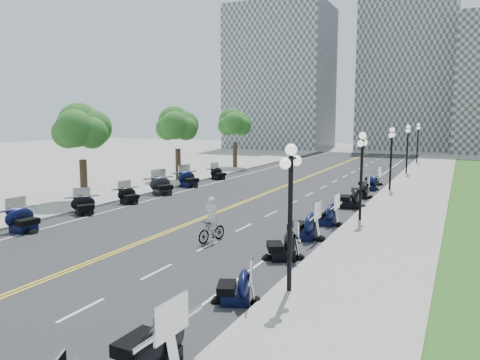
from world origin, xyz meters
The scene contains 52 objects.
ground centered at (0.00, 0.00, 0.00)m, with size 160.00×160.00×0.00m, color gray.
road centered at (0.00, 10.00, 0.00)m, with size 16.00×90.00×0.01m, color #333335.
centerline_yellow_a centered at (-0.12, 10.00, 0.01)m, with size 0.12×90.00×0.00m, color yellow.
centerline_yellow_b centered at (0.12, 10.00, 0.01)m, with size 0.12×90.00×0.00m, color yellow.
edge_line_north centered at (6.40, 10.00, 0.01)m, with size 0.12×90.00×0.00m, color white.
edge_line_south centered at (-6.40, 10.00, 0.01)m, with size 0.12×90.00×0.00m, color white.
lane_dash_3 centered at (3.20, -12.00, 0.01)m, with size 0.12×2.00×0.00m, color white.
lane_dash_4 centered at (3.20, -8.00, 0.01)m, with size 0.12×2.00×0.00m, color white.
lane_dash_5 centered at (3.20, -4.00, 0.01)m, with size 0.12×2.00×0.00m, color white.
lane_dash_6 centered at (3.20, 0.00, 0.01)m, with size 0.12×2.00×0.00m, color white.
lane_dash_7 centered at (3.20, 4.00, 0.01)m, with size 0.12×2.00×0.00m, color white.
lane_dash_8 centered at (3.20, 8.00, 0.01)m, with size 0.12×2.00×0.00m, color white.
lane_dash_9 centered at (3.20, 12.00, 0.01)m, with size 0.12×2.00×0.00m, color white.
lane_dash_10 centered at (3.20, 16.00, 0.01)m, with size 0.12×2.00×0.00m, color white.
lane_dash_11 centered at (3.20, 20.00, 0.01)m, with size 0.12×2.00×0.00m, color white.
lane_dash_12 centered at (3.20, 24.00, 0.01)m, with size 0.12×2.00×0.00m, color white.
lane_dash_13 centered at (3.20, 28.00, 0.01)m, with size 0.12×2.00×0.00m, color white.
lane_dash_14 centered at (3.20, 32.00, 0.01)m, with size 0.12×2.00×0.00m, color white.
lane_dash_15 centered at (3.20, 36.00, 0.01)m, with size 0.12×2.00×0.00m, color white.
lane_dash_16 centered at (3.20, 40.00, 0.01)m, with size 0.12×2.00×0.00m, color white.
lane_dash_17 centered at (3.20, 44.00, 0.01)m, with size 0.12×2.00×0.00m, color white.
lane_dash_18 centered at (3.20, 48.00, 0.01)m, with size 0.12×2.00×0.00m, color white.
lane_dash_19 centered at (3.20, 52.00, 0.01)m, with size 0.12×2.00×0.00m, color white.
sidewalk_north centered at (10.50, 10.00, 0.07)m, with size 5.00×90.00×0.15m, color #9E9991.
sidewalk_south centered at (-10.50, 10.00, 0.07)m, with size 5.00×90.00×0.15m, color #9E9991.
distant_block_a centered at (-18.00, 62.00, 13.00)m, with size 18.00×14.00×26.00m, color gray.
distant_block_b centered at (4.00, 68.00, 15.00)m, with size 16.00×12.00×30.00m, color gray.
street_lamp_1 centered at (8.60, -8.00, 2.60)m, with size 0.50×1.20×4.90m, color black, non-canonical shape.
street_lamp_2 centered at (8.60, 4.00, 2.60)m, with size 0.50×1.20×4.90m, color black, non-canonical shape.
street_lamp_3 centered at (8.60, 16.00, 2.60)m, with size 0.50×1.20×4.90m, color black, non-canonical shape.
street_lamp_4 centered at (8.60, 28.00, 2.60)m, with size 0.50×1.20×4.90m, color black, non-canonical shape.
street_lamp_5 centered at (8.60, 40.00, 2.60)m, with size 0.50×1.20×4.90m, color black, non-canonical shape.
tree_2 centered at (-10.00, 2.00, 4.75)m, with size 4.80×4.80×9.20m, color #235619, non-canonical shape.
tree_3 centered at (-10.00, 14.00, 4.75)m, with size 4.80×4.80×9.20m, color #235619, non-canonical shape.
tree_4 centered at (-10.00, 26.00, 4.75)m, with size 4.80×4.80×9.20m, color #235619, non-canonical shape.
motorcycle_n_2 centered at (7.27, -13.98, 0.78)m, with size 2.22×2.22×1.55m, color black, non-canonical shape.
motorcycle_n_3 centered at (7.27, -9.42, 0.63)m, with size 1.80×1.80×1.26m, color black, non-canonical shape.
motorcycle_n_4 centered at (7.04, -4.43, 0.69)m, with size 1.98×1.98×1.38m, color black, non-canonical shape.
motorcycle_n_5 centered at (6.86, -0.85, 0.78)m, with size 2.22×2.22×1.56m, color black, non-canonical shape.
motorcycle_n_6 centered at (7.03, 2.55, 0.70)m, with size 2.01×2.01×1.41m, color black, non-canonical shape.
motorcycle_n_7 centered at (7.18, 7.98, 0.78)m, with size 2.23×2.23×1.56m, color black, non-canonical shape.
motorcycle_n_8 centered at (7.06, 12.03, 0.68)m, with size 1.95×1.95×1.37m, color black, non-canonical shape.
motorcycle_n_9 centered at (6.92, 15.88, 0.67)m, with size 1.92×1.92×1.34m, color black, non-canonical shape.
motorcycle_n_10 centered at (6.72, 19.34, 0.64)m, with size 1.84×1.84×1.29m, color black, non-canonical shape.
motorcycle_s_4 centered at (-6.75, -5.77, 0.72)m, with size 2.06×2.06×1.44m, color black, non-canonical shape.
motorcycle_s_5 centered at (-7.07, -1.09, 0.65)m, with size 1.84×1.84×1.29m, color black, non-canonical shape.
motorcycle_s_6 centered at (-6.89, 2.96, 0.63)m, with size 1.81×1.81×1.27m, color black, non-canonical shape.
motorcycle_s_7 centered at (-6.96, 7.02, 0.77)m, with size 2.21×2.21×1.55m, color black, non-canonical shape.
motorcycle_s_8 centered at (-7.17, 11.26, 0.76)m, with size 2.17×2.17×1.52m, color black, non-canonical shape.
motorcycle_s_9 centered at (-7.13, 16.47, 0.65)m, with size 1.85×1.85×1.29m, color black, non-canonical shape.
bicycle centered at (3.02, -3.27, 0.55)m, with size 0.51×1.82×1.09m, color #A51414.
cyclist_rider centered at (3.02, -3.27, 2.01)m, with size 0.67×0.44×1.84m, color white.
Camera 1 is at (13.58, -22.38, 5.99)m, focal length 35.00 mm.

